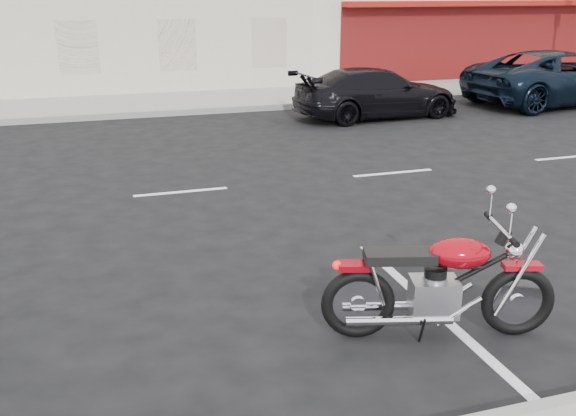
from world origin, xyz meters
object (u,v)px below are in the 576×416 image
at_px(fire_hydrant, 545,72).
at_px(car_far, 377,93).
at_px(motorcycle, 522,286).
at_px(suv_far, 559,78).

height_order(fire_hydrant, car_far, car_far).
bearing_deg(fire_hydrant, motorcycle, -128.77).
xyz_separation_m(motorcycle, car_far, (3.48, 10.93, 0.13)).
bearing_deg(car_far, fire_hydrant, -71.93).
xyz_separation_m(fire_hydrant, car_far, (-7.98, -3.35, 0.13)).
relative_size(suv_far, car_far, 1.26).
distance_m(fire_hydrant, suv_far, 3.63).
bearing_deg(motorcycle, suv_far, 65.25).
bearing_deg(motorcycle, fire_hydrant, 66.82).
distance_m(fire_hydrant, motorcycle, 18.31).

